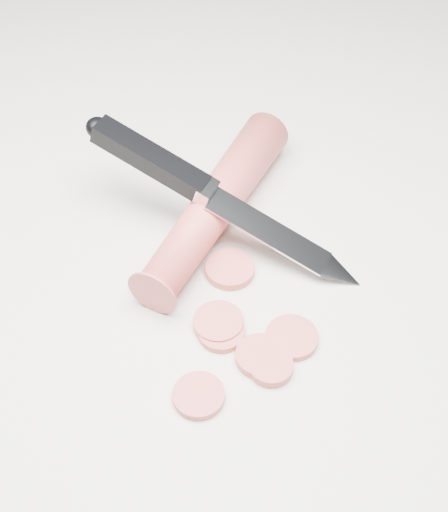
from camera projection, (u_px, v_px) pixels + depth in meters
name	position (u px, v px, depth m)	size (l,w,h in m)	color
ground	(174.00, 275.00, 0.54)	(2.40, 2.40, 0.00)	silver
carrot	(216.00, 204.00, 0.56)	(0.03, 0.03, 0.20)	#D0413C
carrot_slice_0	(199.00, 396.00, 0.46)	(0.03, 0.03, 0.01)	#C64845
carrot_slice_1	(230.00, 269.00, 0.54)	(0.04, 0.04, 0.01)	#C64845
carrot_slice_2	(222.00, 332.00, 0.50)	(0.03, 0.03, 0.01)	#C64845
carrot_slice_3	(260.00, 356.00, 0.48)	(0.03, 0.03, 0.01)	#C64845
carrot_slice_4	(292.00, 338.00, 0.49)	(0.04, 0.04, 0.01)	#C64845
carrot_slice_5	(218.00, 323.00, 0.50)	(0.04, 0.04, 0.01)	#C64845
carrot_slice_6	(271.00, 366.00, 0.48)	(0.03, 0.03, 0.01)	#C64845
kitchen_knife	(222.00, 198.00, 0.54)	(0.16, 0.21, 0.08)	silver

